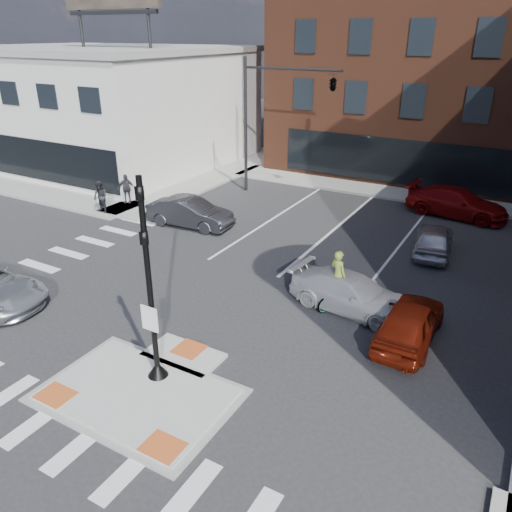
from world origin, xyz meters
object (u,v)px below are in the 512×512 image
Objects in this scene: bg_car_dark at (190,213)px; cyclist at (337,289)px; bg_car_silver at (434,239)px; red_sedan at (410,322)px; bg_car_red at (457,202)px; white_pickup at (351,293)px; pedestrian_b at (126,188)px; pedestrian_a at (100,197)px.

cyclist reaches higher than bg_car_dark.
red_sedan is at bearing 88.28° from bg_car_silver.
red_sedan is 13.50m from bg_car_dark.
bg_car_silver is at bearing -171.97° from bg_car_red.
bg_car_silver is (11.70, 2.74, -0.07)m from bg_car_dark.
bg_car_red is 12.82m from cyclist.
pedestrian_b is at bearing 79.40° from white_pickup.
bg_car_dark is 2.58× the size of pedestrian_a.
white_pickup is at bearing -50.85° from pedestrian_b.
bg_car_red reaches higher than bg_car_dark.
bg_car_silver is 7.19m from cyclist.
red_sedan is at bearing -105.70° from white_pickup.
bg_car_silver is 0.74× the size of bg_car_red.
cyclist is at bearing 115.32° from white_pickup.
cyclist is at bearing 179.00° from bg_car_red.
red_sedan is 18.83m from pedestrian_b.
pedestrian_b reaches higher than bg_car_red.
pedestrian_b is (-17.84, 6.00, 0.29)m from red_sedan.
pedestrian_a is at bearing 12.56° from cyclist.
pedestrian_a reaches higher than bg_car_silver.
bg_car_dark reaches higher than bg_car_silver.
bg_car_dark is 1.14× the size of bg_car_silver.
cyclist is (-0.49, -0.16, 0.10)m from white_pickup.
bg_car_dark is 5.40m from pedestrian_a.
cyclist reaches higher than white_pickup.
bg_car_silver is 1.75× the size of cyclist.
red_sedan is 0.78× the size of bg_car_red.
pedestrian_a is at bearing 86.33° from white_pickup.
bg_car_red is (11.69, 8.51, 0.03)m from bg_car_dark.
cyclist is at bearing 65.90° from bg_car_silver.
red_sedan is 0.92× the size of bg_car_dark.
pedestrian_b is at bearing 96.16° from pedestrian_a.
pedestrian_a is at bearing -12.84° from red_sedan.
pedestrian_a is (-5.30, -1.00, 0.28)m from bg_car_dark.
pedestrian_b reaches higher than bg_car_dark.
bg_car_red reaches higher than white_pickup.
red_sedan is at bearing -51.55° from pedestrian_b.
cyclist is at bearing -117.41° from bg_car_dark.
pedestrian_b is (-5.30, 1.00, 0.25)m from bg_car_dark.
white_pickup is 16.28m from pedestrian_b.
bg_car_dark reaches higher than white_pickup.
bg_car_red is at bearing -86.60° from red_sedan.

